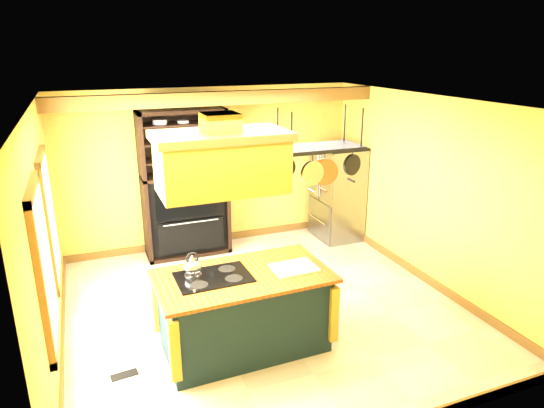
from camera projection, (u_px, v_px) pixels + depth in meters
floor at (264, 308)px, 6.46m from camera, size 5.00×5.00×0.00m
ceiling at (263, 102)px, 5.62m from camera, size 5.00×5.00×0.00m
wall_back at (212, 168)px, 8.25m from camera, size 5.00×0.02×2.70m
wall_front at (376, 307)px, 3.83m from camera, size 5.00×0.02×2.70m
wall_left at (45, 240)px, 5.16m from camera, size 0.02×5.00×2.70m
wall_right at (427, 191)px, 6.92m from camera, size 0.02×5.00×2.70m
ceiling_beam at (222, 98)px, 7.16m from camera, size 5.00×0.15×0.20m
window_near at (44, 266)px, 4.45m from camera, size 0.06×1.06×1.56m
window_far at (50, 218)px, 5.68m from camera, size 0.06×1.06×1.56m
kitchen_island at (243, 310)px, 5.49m from camera, size 1.94×1.10×1.11m
range_hood at (221, 160)px, 4.87m from camera, size 1.35×0.76×0.80m
pot_rack at (319, 156)px, 5.28m from camera, size 0.97×0.46×0.88m
refrigerator at (337, 195)px, 8.64m from camera, size 0.72×0.84×1.65m
hutch at (185, 200)px, 7.96m from camera, size 1.36×0.62×2.41m
floor_register at (124, 375)px, 5.13m from camera, size 0.29×0.15×0.01m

